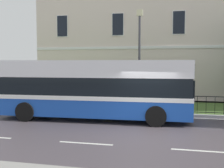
# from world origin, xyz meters

# --- Properties ---
(ground_plane) EXTENTS (60.00, 56.00, 0.18)m
(ground_plane) POSITION_xyz_m (0.00, 0.86, -0.02)
(ground_plane) COLOR #463E44
(georgian_townhouse) EXTENTS (18.43, 8.57, 14.30)m
(georgian_townhouse) POSITION_xyz_m (-0.79, 13.78, 7.31)
(georgian_townhouse) COLOR beige
(georgian_townhouse) RESTS_ON ground_plane
(iron_verge_railing) EXTENTS (18.27, 0.04, 0.97)m
(iron_verge_railing) POSITION_xyz_m (-0.79, 4.40, 0.62)
(iron_verge_railing) COLOR black
(iron_verge_railing) RESTS_ON ground_plane
(single_decker_bus) EXTENTS (9.81, 2.86, 3.02)m
(single_decker_bus) POSITION_xyz_m (-2.90, 2.38, 1.59)
(single_decker_bus) COLOR #1A4BB4
(single_decker_bus) RESTS_ON ground_plane
(street_lamp_post) EXTENTS (0.36, 0.24, 5.95)m
(street_lamp_post) POSITION_xyz_m (-0.93, 5.57, 3.57)
(street_lamp_post) COLOR #333338
(street_lamp_post) RESTS_ON ground_plane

